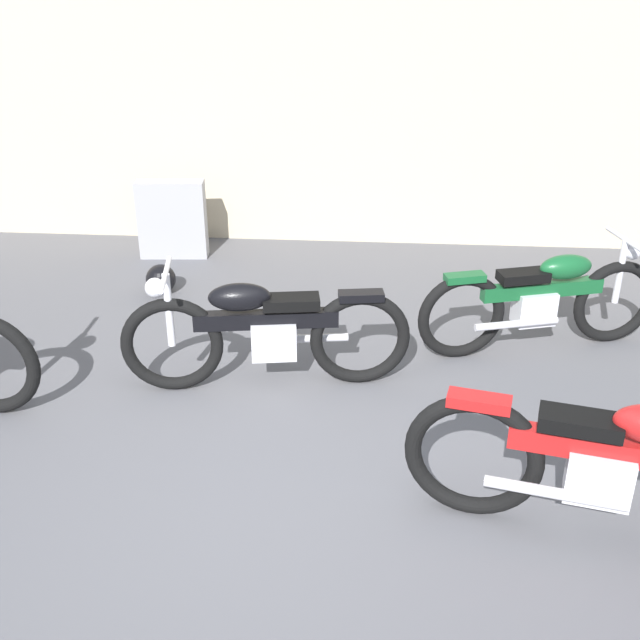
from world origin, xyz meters
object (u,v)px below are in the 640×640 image
object	(u,v)px
motorcycle_red	(615,467)
motorcycle_black	(264,331)
helmet	(161,279)
stone_marker	(172,219)
motorcycle_green	(543,300)

from	to	relation	value
motorcycle_red	motorcycle_black	size ratio (longest dim) A/B	1.06
helmet	motorcycle_black	xyz separation A→B (m)	(1.16, -1.53, 0.31)
stone_marker	helmet	size ratio (longest dim) A/B	2.86
stone_marker	helmet	distance (m)	0.93
motorcycle_black	motorcycle_green	distance (m)	2.19
helmet	motorcycle_green	size ratio (longest dim) A/B	0.14
helmet	motorcycle_red	distance (m)	4.41
motorcycle_black	motorcycle_green	size ratio (longest dim) A/B	1.07
helmet	motorcycle_green	distance (m)	3.35
stone_marker	motorcycle_green	size ratio (longest dim) A/B	0.40
helmet	motorcycle_green	xyz separation A→B (m)	(3.24, -0.81, 0.29)
motorcycle_black	helmet	bearing A→B (deg)	-61.17
stone_marker	motorcycle_green	xyz separation A→B (m)	(3.33, -1.70, 0.04)
motorcycle_red	motorcycle_green	distance (m)	2.17
motorcycle_black	motorcycle_red	bearing A→B (deg)	136.42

